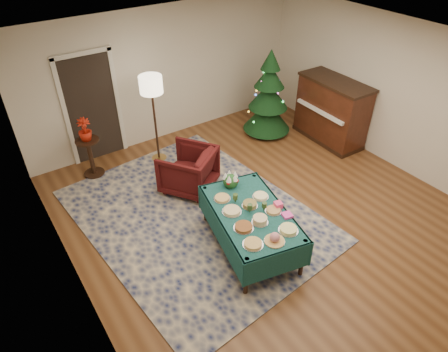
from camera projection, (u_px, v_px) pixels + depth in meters
room_shell at (281, 151)px, 5.73m from camera, size 7.00×7.00×7.00m
doorway at (92, 106)px, 7.47m from camera, size 1.08×0.04×2.16m
rug at (195, 215)px, 6.62m from camera, size 3.56×4.47×0.02m
buffet_table at (251, 219)px, 5.76m from camera, size 1.36×1.91×0.67m
platter_0 at (253, 244)px, 5.15m from camera, size 0.28×0.28×0.04m
platter_1 at (275, 238)px, 5.17m from camera, size 0.28×0.28×0.15m
platter_2 at (288, 229)px, 5.35m from camera, size 0.27×0.27×0.06m
platter_3 at (244, 227)px, 5.40m from camera, size 0.28×0.28×0.05m
platter_4 at (260, 220)px, 5.48m from camera, size 0.23×0.23×0.09m
platter_5 at (273, 210)px, 5.68m from camera, size 0.24×0.24×0.04m
platter_6 at (232, 211)px, 5.67m from camera, size 0.28×0.28×0.05m
platter_7 at (250, 204)px, 5.77m from camera, size 0.24×0.24×0.06m
platter_8 at (261, 196)px, 5.94m from camera, size 0.25×0.25×0.04m
platter_9 at (222, 198)px, 5.91m from camera, size 0.25×0.25×0.04m
goblet_0 at (235, 198)px, 5.80m from camera, size 0.07×0.07×0.16m
goblet_1 at (264, 207)px, 5.64m from camera, size 0.07×0.07×0.16m
goblet_2 at (250, 208)px, 5.61m from camera, size 0.07×0.07×0.16m
napkin_stack at (287, 215)px, 5.60m from camera, size 0.16×0.16×0.04m
gift_box at (278, 205)px, 5.74m from camera, size 0.13×0.13×0.09m
centerpiece at (231, 180)px, 6.11m from camera, size 0.24×0.24×0.28m
armchair at (188, 168)px, 6.98m from camera, size 1.15×1.14×0.87m
floor_lamp at (151, 90)px, 7.15m from camera, size 0.42×0.42×1.74m
side_table at (91, 158)px, 7.37m from camera, size 0.42×0.42×0.76m
potted_plant at (85, 134)px, 7.07m from camera, size 0.23×0.42×0.23m
christmas_tree at (268, 97)px, 8.40m from camera, size 1.26×1.26×1.86m
piano at (331, 112)px, 8.27m from camera, size 0.77×1.55×1.33m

